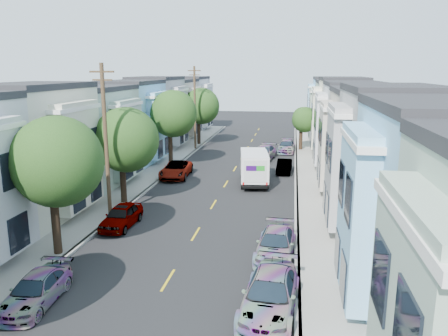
# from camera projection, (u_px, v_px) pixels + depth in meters

# --- Properties ---
(ground) EXTENTS (160.00, 160.00, 0.00)m
(ground) POSITION_uv_depth(u_px,v_px,m) (196.00, 234.00, 26.39)
(ground) COLOR black
(ground) RESTS_ON ground
(road_slab) EXTENTS (12.00, 70.00, 0.02)m
(road_slab) POSITION_uv_depth(u_px,v_px,m) (231.00, 176.00, 40.84)
(road_slab) COLOR black
(road_slab) RESTS_ON ground
(curb_left) EXTENTS (0.30, 70.00, 0.15)m
(curb_left) POSITION_uv_depth(u_px,v_px,m) (168.00, 173.00, 41.74)
(curb_left) COLOR gray
(curb_left) RESTS_ON ground
(curb_right) EXTENTS (0.30, 70.00, 0.15)m
(curb_right) POSITION_uv_depth(u_px,v_px,m) (296.00, 178.00, 39.90)
(curb_right) COLOR gray
(curb_right) RESTS_ON ground
(sidewalk_left) EXTENTS (2.60, 70.00, 0.15)m
(sidewalk_left) POSITION_uv_depth(u_px,v_px,m) (155.00, 172.00, 41.94)
(sidewalk_left) COLOR gray
(sidewalk_left) RESTS_ON ground
(sidewalk_right) EXTENTS (2.60, 70.00, 0.15)m
(sidewalk_right) POSITION_uv_depth(u_px,v_px,m) (311.00, 178.00, 39.70)
(sidewalk_right) COLOR gray
(sidewalk_right) RESTS_ON ground
(centerline) EXTENTS (0.12, 70.00, 0.01)m
(centerline) POSITION_uv_depth(u_px,v_px,m) (231.00, 176.00, 40.84)
(centerline) COLOR gold
(centerline) RESTS_ON ground
(townhouse_row_left) EXTENTS (5.00, 70.00, 8.50)m
(townhouse_row_left) POSITION_uv_depth(u_px,v_px,m) (118.00, 172.00, 42.54)
(townhouse_row_left) COLOR #B9B0A0
(townhouse_row_left) RESTS_ON ground
(townhouse_row_right) EXTENTS (5.00, 70.00, 8.50)m
(townhouse_row_right) POSITION_uv_depth(u_px,v_px,m) (354.00, 181.00, 39.14)
(townhouse_row_right) COLOR #B9B0A0
(townhouse_row_right) RESTS_ON ground
(tree_b) EXTENTS (4.70, 4.70, 7.51)m
(tree_b) POSITION_uv_depth(u_px,v_px,m) (56.00, 162.00, 22.22)
(tree_b) COLOR black
(tree_b) RESTS_ON ground
(tree_c) EXTENTS (4.70, 4.70, 7.16)m
(tree_c) POSITION_uv_depth(u_px,v_px,m) (125.00, 140.00, 31.31)
(tree_c) COLOR black
(tree_c) RESTS_ON ground
(tree_d) EXTENTS (4.70, 4.70, 7.79)m
(tree_d) POSITION_uv_depth(u_px,v_px,m) (172.00, 114.00, 43.42)
(tree_d) COLOR black
(tree_d) RESTS_ON ground
(tree_e) EXTENTS (4.70, 4.70, 7.45)m
(tree_e) POSITION_uv_depth(u_px,v_px,m) (201.00, 106.00, 56.58)
(tree_e) COLOR black
(tree_e) RESTS_ON ground
(tree_far_r) EXTENTS (3.10, 3.10, 5.35)m
(tree_far_r) POSITION_uv_depth(u_px,v_px,m) (304.00, 120.00, 52.80)
(tree_far_r) COLOR black
(tree_far_r) RESTS_ON ground
(utility_pole_near) EXTENTS (1.60, 0.26, 10.00)m
(utility_pole_near) POSITION_uv_depth(u_px,v_px,m) (106.00, 142.00, 28.14)
(utility_pole_near) COLOR #42301E
(utility_pole_near) RESTS_ON ground
(utility_pole_far) EXTENTS (1.60, 0.26, 10.00)m
(utility_pole_far) POSITION_uv_depth(u_px,v_px,m) (195.00, 108.00, 53.19)
(utility_pole_far) COLOR #42301E
(utility_pole_far) RESTS_ON ground
(fedex_truck) EXTENTS (2.29, 5.94, 2.85)m
(fedex_truck) POSITION_uv_depth(u_px,v_px,m) (254.00, 166.00, 37.81)
(fedex_truck) COLOR silver
(fedex_truck) RESTS_ON ground
(lead_sedan) EXTENTS (2.94, 5.31, 1.51)m
(lead_sedan) POSITION_uv_depth(u_px,v_px,m) (264.00, 153.00, 48.08)
(lead_sedan) COLOR black
(lead_sedan) RESTS_ON ground
(parked_left_b) EXTENTS (1.97, 4.24, 1.24)m
(parked_left_b) POSITION_uv_depth(u_px,v_px,m) (36.00, 291.00, 18.40)
(parked_left_b) COLOR #11143A
(parked_left_b) RESTS_ON ground
(parked_left_c) EXTENTS (1.75, 4.35, 1.40)m
(parked_left_c) POSITION_uv_depth(u_px,v_px,m) (121.00, 216.00, 27.48)
(parked_left_c) COLOR #B8B8B8
(parked_left_c) RESTS_ON ground
(parked_left_d) EXTENTS (2.65, 5.31, 1.44)m
(parked_left_d) POSITION_uv_depth(u_px,v_px,m) (176.00, 170.00, 40.13)
(parked_left_d) COLOR #350C0B
(parked_left_d) RESTS_ON ground
(parked_right_a) EXTENTS (2.57, 5.29, 1.54)m
(parked_right_a) POSITION_uv_depth(u_px,v_px,m) (270.00, 295.00, 17.78)
(parked_right_a) COLOR #565657
(parked_right_a) RESTS_ON ground
(parked_right_b) EXTENTS (2.24, 4.74, 1.39)m
(parked_right_b) POSITION_uv_depth(u_px,v_px,m) (276.00, 244.00, 23.10)
(parked_right_b) COLOR white
(parked_right_b) RESTS_ON ground
(parked_right_c) EXTENTS (1.48, 3.84, 1.26)m
(parked_right_c) POSITION_uv_depth(u_px,v_px,m) (284.00, 167.00, 41.89)
(parked_right_c) COLOR black
(parked_right_c) RESTS_ON ground
(parked_right_d) EXTENTS (2.23, 4.78, 1.40)m
(parked_right_d) POSITION_uv_depth(u_px,v_px,m) (286.00, 147.00, 52.34)
(parked_right_d) COLOR #081C3F
(parked_right_d) RESTS_ON ground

